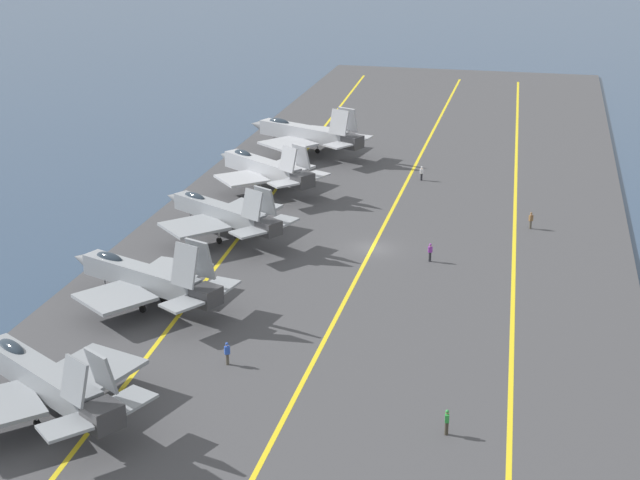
{
  "coord_description": "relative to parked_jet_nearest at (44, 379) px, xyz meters",
  "views": [
    {
      "loc": [
        -85.62,
        -14.75,
        32.76
      ],
      "look_at": [
        -5.56,
        3.78,
        2.9
      ],
      "focal_mm": 55.0,
      "sensor_mm": 36.0,
      "label": 1
    }
  ],
  "objects": [
    {
      "name": "ground_plane",
      "position": [
        35.4,
        -14.97,
        -3.08
      ],
      "size": [
        2000.0,
        2000.0,
        0.0
      ],
      "primitive_type": "plane",
      "color": "#2D425B"
    },
    {
      "name": "parked_jet_third",
      "position": [
        34.73,
        -0.34,
        -0.03
      ],
      "size": [
        12.9,
        15.34,
        6.18
      ],
      "color": "gray",
      "rests_on": "carrier_deck"
    },
    {
      "name": "crew_purple_vest",
      "position": [
        33.23,
        -20.7,
        -1.73
      ],
      "size": [
        0.36,
        0.44,
        1.74
      ],
      "color": "#232328",
      "rests_on": "carrier_deck"
    },
    {
      "name": "crew_blue_vest",
      "position": [
        9.59,
        -9.07,
        -1.73
      ],
      "size": [
        0.42,
        0.46,
        1.74
      ],
      "color": "#4C473D",
      "rests_on": "carrier_deck"
    },
    {
      "name": "carrier_deck",
      "position": [
        35.4,
        -14.97,
        -2.88
      ],
      "size": [
        194.82,
        48.01,
        0.4
      ],
      "primitive_type": "cube",
      "color": "#424244",
      "rests_on": "ground"
    },
    {
      "name": "parked_jet_fourth",
      "position": [
        51.21,
        0.19,
        -0.12
      ],
      "size": [
        12.74,
        14.98,
        6.12
      ],
      "color": "#A8AAAF",
      "rests_on": "carrier_deck"
    },
    {
      "name": "crew_white_vest",
      "position": [
        59.04,
        -16.54,
        -1.76
      ],
      "size": [
        0.36,
        0.44,
        1.68
      ],
      "color": "#232328",
      "rests_on": "carrier_deck"
    },
    {
      "name": "parked_jet_second",
      "position": [
        18.13,
        0.69,
        -0.23
      ],
      "size": [
        12.49,
        15.96,
        6.6
      ],
      "color": "gray",
      "rests_on": "carrier_deck"
    },
    {
      "name": "deck_stripe_edge_line",
      "position": [
        35.4,
        -1.76,
        -2.68
      ],
      "size": [
        175.17,
        8.35,
        0.01
      ],
      "primitive_type": "cube",
      "rotation": [
        0.0,
        0.0,
        0.05
      ],
      "color": "yellow",
      "rests_on": "carrier_deck"
    },
    {
      "name": "deck_stripe_centerline",
      "position": [
        35.4,
        -14.97,
        -2.68
      ],
      "size": [
        175.34,
        0.36,
        0.01
      ],
      "primitive_type": "cube",
      "color": "yellow",
      "rests_on": "carrier_deck"
    },
    {
      "name": "crew_green_vest",
      "position": [
        3.59,
        -25.38,
        -1.72
      ],
      "size": [
        0.41,
        0.31,
        1.75
      ],
      "color": "#383328",
      "rests_on": "carrier_deck"
    },
    {
      "name": "crew_brown_vest",
      "position": [
        44.55,
        -29.38,
        -1.74
      ],
      "size": [
        0.44,
        0.46,
        1.72
      ],
      "color": "#4C473D",
      "rests_on": "carrier_deck"
    },
    {
      "name": "deck_stripe_foul_line",
      "position": [
        35.4,
        -28.17,
        -2.68
      ],
      "size": [
        175.25,
        6.49,
        0.01
      ],
      "primitive_type": "cube",
      "rotation": [
        0.0,
        0.0,
        0.03
      ],
      "color": "yellow",
      "rests_on": "carrier_deck"
    },
    {
      "name": "parked_jet_nearest",
      "position": [
        0.0,
        0.0,
        0.0
      ],
      "size": [
        13.3,
        15.45,
        6.25
      ],
      "color": "gray",
      "rests_on": "carrier_deck"
    },
    {
      "name": "parked_jet_fifth",
      "position": [
        67.41,
        -0.6,
        0.02
      ],
      "size": [
        13.66,
        17.32,
        6.67
      ],
      "color": "#A8AAAF",
      "rests_on": "carrier_deck"
    }
  ]
}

